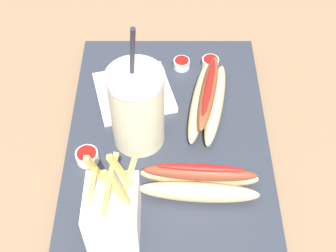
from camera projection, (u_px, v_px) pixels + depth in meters
ground_plane at (168, 148)px, 0.80m from camera, size 2.40×2.40×0.02m
food_tray at (168, 141)px, 0.78m from camera, size 0.49×0.33×0.02m
soda_cup at (137, 108)px, 0.72m from camera, size 0.09×0.09×0.24m
fries_basket at (113, 211)px, 0.63m from camera, size 0.08×0.07×0.16m
hot_dog_1 at (208, 99)px, 0.80m from camera, size 0.19×0.09×0.06m
hot_dog_2 at (199, 181)px, 0.69m from camera, size 0.07×0.18×0.07m
ketchup_cup_1 at (181, 63)px, 0.87m from camera, size 0.03×0.03×0.02m
ketchup_cup_2 at (210, 62)px, 0.87m from camera, size 0.03×0.03×0.02m
ketchup_cup_3 at (87, 156)px, 0.74m from camera, size 0.04×0.04×0.02m
napkin_stack at (134, 92)px, 0.83m from camera, size 0.15×0.16×0.01m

